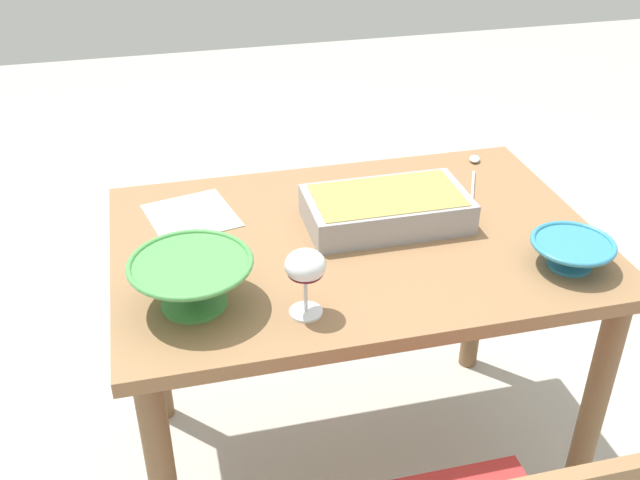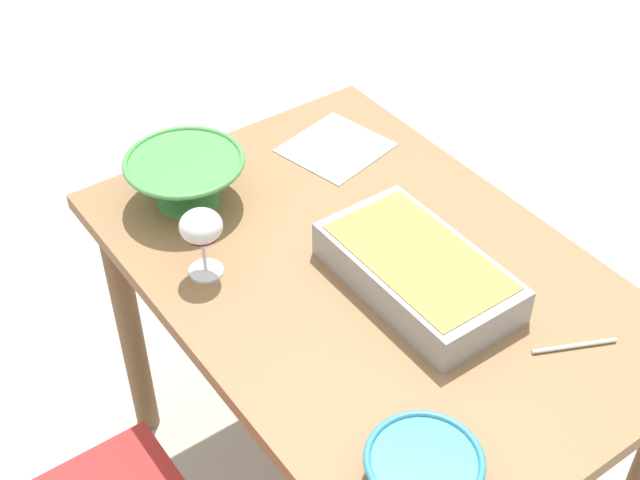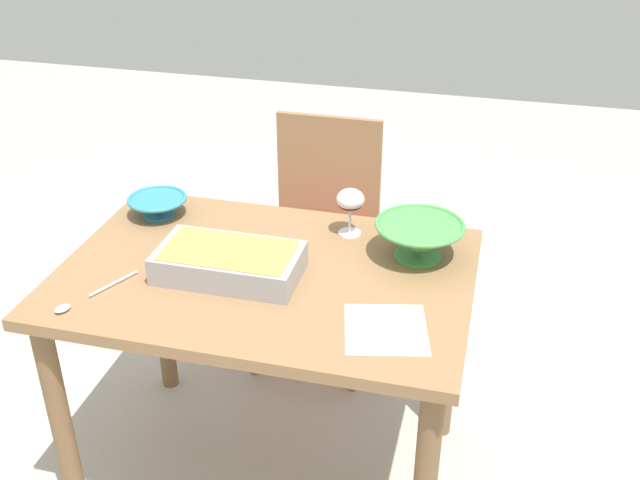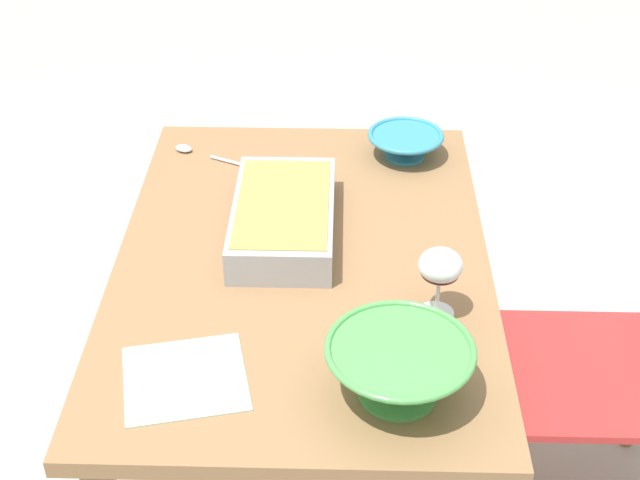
% 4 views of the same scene
% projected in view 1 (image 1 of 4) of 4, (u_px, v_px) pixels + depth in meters
% --- Properties ---
extents(ground_plane, '(8.00, 8.00, 0.00)m').
position_uv_depth(ground_plane, '(349.00, 462.00, 2.20)').
color(ground_plane, '#B2ADA3').
extents(dining_table, '(1.15, 0.78, 0.78)m').
position_uv_depth(dining_table, '(355.00, 277.00, 1.85)').
color(dining_table, olive).
rests_on(dining_table, ground_plane).
extents(wine_glass, '(0.08, 0.08, 0.15)m').
position_uv_depth(wine_glass, '(305.00, 269.00, 1.48)').
color(wine_glass, white).
rests_on(wine_glass, dining_table).
extents(casserole_dish, '(0.39, 0.22, 0.08)m').
position_uv_depth(casserole_dish, '(386.00, 207.00, 1.82)').
color(casserole_dish, '#99999E').
rests_on(casserole_dish, dining_table).
extents(mixing_bowl, '(0.26, 0.26, 0.11)m').
position_uv_depth(mixing_bowl, '(192.00, 281.00, 1.53)').
color(mixing_bowl, '#4C994C').
rests_on(mixing_bowl, dining_table).
extents(small_bowl, '(0.19, 0.19, 0.07)m').
position_uv_depth(small_bowl, '(572.00, 252.00, 1.66)').
color(small_bowl, teal).
rests_on(small_bowl, dining_table).
extents(serving_spoon, '(0.13, 0.24, 0.01)m').
position_uv_depth(serving_spoon, '(474.00, 168.00, 2.09)').
color(serving_spoon, silver).
rests_on(serving_spoon, dining_table).
extents(napkin, '(0.25, 0.25, 0.00)m').
position_uv_depth(napkin, '(191.00, 216.00, 1.87)').
color(napkin, '#B2CCB7').
rests_on(napkin, dining_table).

